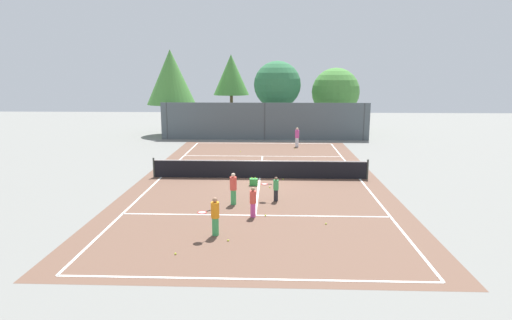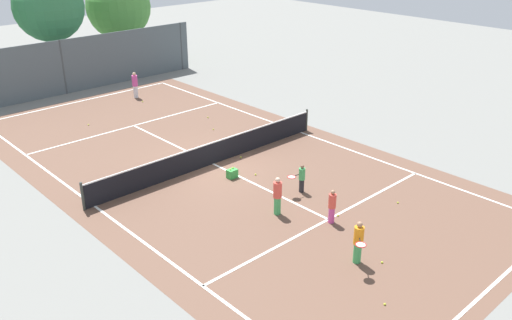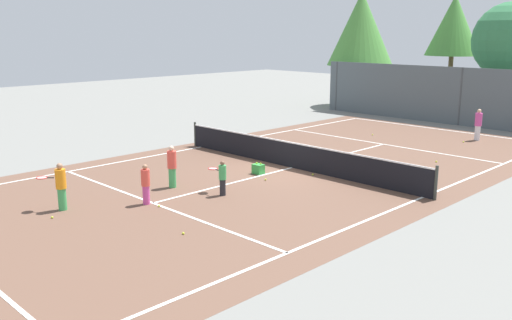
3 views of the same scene
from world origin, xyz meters
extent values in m
plane|color=slate|center=(0.00, 0.00, 0.00)|extent=(80.00, 80.00, 0.00)
cube|color=brown|center=(0.00, 0.00, 0.00)|extent=(13.00, 25.00, 0.00)
cube|color=white|center=(-5.50, 0.00, 0.01)|extent=(0.10, 24.00, 0.01)
cube|color=white|center=(5.50, 0.00, 0.01)|extent=(0.10, 24.00, 0.01)
cube|color=white|center=(0.00, -12.00, 0.01)|extent=(11.00, 0.10, 0.01)
cube|color=white|center=(0.00, 12.00, 0.01)|extent=(11.00, 0.10, 0.01)
cube|color=white|center=(0.00, -6.40, 0.01)|extent=(11.00, 0.10, 0.01)
cube|color=white|center=(0.00, 6.40, 0.01)|extent=(11.00, 0.10, 0.01)
cube|color=white|center=(0.00, 0.00, 0.01)|extent=(0.10, 12.80, 0.01)
cylinder|color=#333833|center=(-5.90, 0.00, 0.55)|extent=(0.10, 0.10, 1.10)
cylinder|color=#333833|center=(5.90, 0.00, 0.55)|extent=(0.10, 0.10, 1.10)
cube|color=black|center=(0.00, 0.00, 0.47)|extent=(11.80, 0.03, 0.95)
cube|color=white|center=(0.00, 0.00, 0.97)|extent=(11.80, 0.04, 0.05)
cube|color=#515B60|center=(0.00, 14.00, 1.60)|extent=(18.00, 0.06, 3.20)
cylinder|color=#3F4447|center=(0.00, 14.00, 1.60)|extent=(0.12, 0.12, 3.20)
cylinder|color=#3F4447|center=(8.50, 14.00, 1.60)|extent=(0.12, 0.12, 3.20)
cylinder|color=brown|center=(1.13, 17.56, 1.69)|extent=(0.39, 0.39, 3.38)
sphere|color=#337547|center=(1.13, 17.56, 4.70)|extent=(3.53, 3.53, 3.53)
cylinder|color=brown|center=(6.68, 18.82, 1.11)|extent=(0.47, 0.47, 2.21)
sphere|color=#4C8E3D|center=(6.68, 18.82, 3.91)|extent=(4.53, 4.53, 4.53)
cylinder|color=brown|center=(1.11, 17.46, 1.49)|extent=(0.43, 0.43, 2.99)
sphere|color=#337547|center=(1.11, 17.46, 4.62)|extent=(4.34, 4.34, 4.34)
cylinder|color=silver|center=(2.62, 10.45, 0.35)|extent=(0.26, 0.26, 0.70)
cylinder|color=#D14799|center=(2.62, 10.45, 1.01)|extent=(0.32, 0.32, 0.62)
sphere|color=tan|center=(2.62, 10.45, 1.42)|extent=(0.19, 0.19, 0.19)
cylinder|color=#3FA559|center=(-1.02, -4.90, 0.33)|extent=(0.24, 0.24, 0.66)
cylinder|color=#E54C3F|center=(-1.02, -4.90, 0.96)|extent=(0.30, 0.30, 0.58)
sphere|color=beige|center=(-1.02, -4.90, 1.34)|extent=(0.18, 0.18, 0.18)
cylinder|color=#3FA559|center=(-1.34, -8.64, 0.33)|extent=(0.24, 0.24, 0.66)
cylinder|color=orange|center=(-1.34, -8.64, 0.94)|extent=(0.30, 0.30, 0.57)
sphere|color=#A37556|center=(-1.34, -8.64, 1.32)|extent=(0.18, 0.18, 0.18)
cylinder|color=black|center=(-1.56, -8.84, 0.97)|extent=(0.17, 0.16, 0.03)
torus|color=red|center=(-1.74, -9.01, 0.97)|extent=(0.47, 0.47, 0.03)
cylinder|color=silver|center=(-1.74, -9.01, 0.97)|extent=(0.39, 0.39, 0.00)
cylinder|color=#D14799|center=(-0.08, -6.58, 0.29)|extent=(0.21, 0.21, 0.58)
cylinder|color=#E54C3F|center=(-0.08, -6.58, 0.83)|extent=(0.27, 0.27, 0.51)
sphere|color=#A37556|center=(-0.08, -6.58, 1.16)|extent=(0.16, 0.16, 0.16)
cylinder|color=#232328|center=(0.86, -4.33, 0.26)|extent=(0.19, 0.19, 0.53)
cylinder|color=#3FA559|center=(0.86, -4.33, 0.76)|extent=(0.24, 0.24, 0.46)
sphere|color=brown|center=(0.86, -4.33, 1.06)|extent=(0.14, 0.14, 0.14)
cylinder|color=black|center=(0.59, -4.30, 0.78)|extent=(0.20, 0.05, 0.03)
torus|color=red|center=(0.34, -4.28, 0.78)|extent=(0.36, 0.36, 0.03)
cylinder|color=silver|center=(0.34, -4.28, 0.78)|extent=(0.30, 0.30, 0.00)
cube|color=green|center=(-0.27, -1.58, 0.18)|extent=(0.41, 0.30, 0.36)
sphere|color=#CCE533|center=(-0.35, -1.58, 0.39)|extent=(0.07, 0.07, 0.07)
sphere|color=#CCE533|center=(-0.19, -1.53, 0.39)|extent=(0.07, 0.07, 0.07)
sphere|color=#CCE533|center=(2.77, -7.38, 0.03)|extent=(0.07, 0.07, 0.07)
sphere|color=#CCE533|center=(3.48, 4.76, 0.03)|extent=(0.07, 0.07, 0.07)
sphere|color=#CCE533|center=(3.00, 0.83, 0.03)|extent=(0.07, 0.07, 0.07)
sphere|color=#CCE533|center=(-0.82, -9.21, 0.03)|extent=(0.07, 0.07, 0.07)
sphere|color=#CCE533|center=(0.57, -2.06, 0.03)|extent=(0.07, 0.07, 0.07)
sphere|color=#CCE533|center=(-4.00, 0.16, 0.03)|extent=(0.07, 0.07, 0.07)
sphere|color=#CCE533|center=(-2.40, -10.40, 0.03)|extent=(0.07, 0.07, 0.07)
sphere|color=#CCE533|center=(0.42, -6.48, 0.03)|extent=(0.07, 0.07, 0.07)
sphere|color=#CCE533|center=(1.29, -0.33, 0.03)|extent=(0.07, 0.07, 0.07)
sphere|color=#CCE533|center=(-1.66, 8.00, 0.03)|extent=(0.07, 0.07, 0.07)
sphere|color=#CCE533|center=(2.42, 9.45, 0.03)|extent=(0.07, 0.07, 0.07)
sphere|color=#CCE533|center=(2.57, 3.18, 0.03)|extent=(0.07, 0.07, 0.07)
sphere|color=#CCE533|center=(-3.21, 0.24, 0.03)|extent=(0.07, 0.07, 0.07)
camera|label=1|loc=(0.69, -23.39, 5.76)|focal=30.54mm
camera|label=2|loc=(-12.95, -16.64, 9.52)|focal=37.95mm
camera|label=3|loc=(13.63, -15.55, 5.11)|focal=38.82mm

